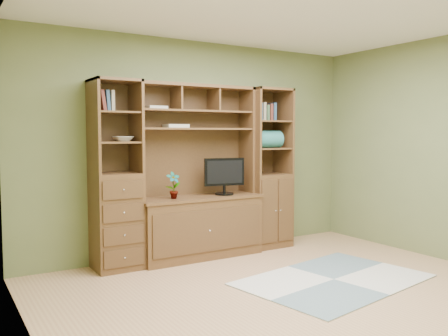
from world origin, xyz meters
TOP-DOWN VIEW (x-y plane):
  - room at (0.00, 0.00)m, footprint 4.60×4.10m
  - center_hutch at (-0.14, 1.73)m, footprint 1.54×0.53m
  - left_tower at (-1.14, 1.77)m, footprint 0.50×0.45m
  - right_tower at (0.89, 1.77)m, footprint 0.55×0.45m
  - rug at (0.59, 0.23)m, footprint 2.03×1.52m
  - monitor at (0.19, 1.70)m, footprint 0.54×0.33m
  - orchid at (-0.49, 1.70)m, footprint 0.16×0.11m
  - magazines at (-0.39, 1.82)m, footprint 0.26×0.19m
  - bowl at (-1.05, 1.77)m, footprint 0.22×0.22m
  - blanket_teal at (0.85, 1.73)m, footprint 0.38×0.22m
  - blanket_red at (0.98, 1.85)m, footprint 0.36×0.20m

SIDE VIEW (x-z plane):
  - rug at x=0.59m, z-range 0.00..0.01m
  - orchid at x=-0.49m, z-range 0.73..1.04m
  - center_hutch at x=-0.14m, z-range 0.00..2.05m
  - left_tower at x=-1.14m, z-range 0.00..2.05m
  - right_tower at x=0.89m, z-range 0.00..2.05m
  - monitor at x=0.19m, z-range 0.73..1.35m
  - room at x=0.00m, z-range -0.02..2.62m
  - blanket_red at x=0.98m, z-range 1.29..1.49m
  - blanket_teal at x=0.85m, z-range 1.29..1.51m
  - bowl at x=-1.05m, z-range 1.39..1.44m
  - magazines at x=-0.39m, z-range 1.54..1.58m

